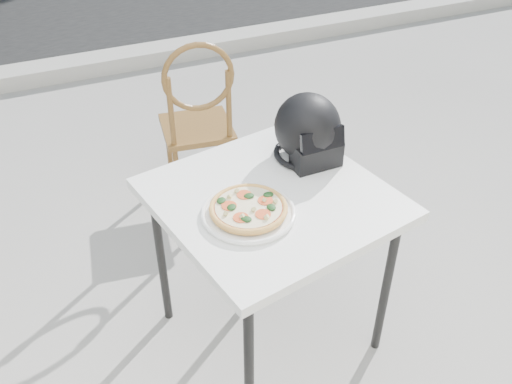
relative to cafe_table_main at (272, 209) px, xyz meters
name	(u,v)px	position (x,y,z in m)	size (l,w,h in m)	color
ground	(221,353)	(-0.24, -0.03, -0.68)	(80.00, 80.00, 0.00)	#979490
curb	(88,65)	(-0.24, 2.97, -0.62)	(30.00, 0.25, 0.12)	#A4A199
cafe_table_main	(272,209)	(0.00, 0.00, 0.00)	(0.92, 0.92, 0.74)	white
plate	(248,213)	(-0.12, -0.07, 0.08)	(0.41, 0.41, 0.02)	white
pizza	(248,208)	(-0.12, -0.07, 0.10)	(0.29, 0.29, 0.03)	#E4A853
helmet	(308,131)	(0.23, 0.17, 0.18)	(0.26, 0.27, 0.26)	black
cafe_chair_main	(198,114)	(0.06, 1.03, -0.14)	(0.41, 0.41, 0.96)	brown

